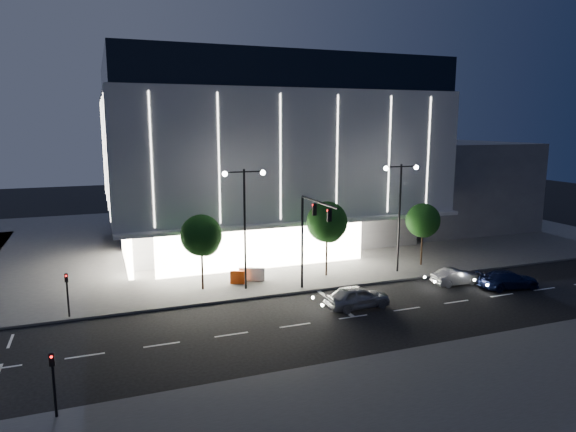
% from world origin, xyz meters
% --- Properties ---
extents(ground, '(160.00, 160.00, 0.00)m').
position_xyz_m(ground, '(0.00, 0.00, 0.00)').
color(ground, black).
rests_on(ground, ground).
extents(sidewalk_museum, '(70.00, 40.00, 0.15)m').
position_xyz_m(sidewalk_museum, '(5.00, 24.00, 0.07)').
color(sidewalk_museum, '#474747').
rests_on(sidewalk_museum, ground).
extents(sidewalk_near, '(70.00, 10.00, 0.15)m').
position_xyz_m(sidewalk_near, '(5.00, -12.00, 0.07)').
color(sidewalk_near, '#474747').
rests_on(sidewalk_near, ground).
extents(museum, '(30.00, 25.80, 18.00)m').
position_xyz_m(museum, '(2.98, 22.31, 9.27)').
color(museum, '#4C4C51').
rests_on(museum, ground).
extents(annex_building, '(16.00, 20.00, 10.00)m').
position_xyz_m(annex_building, '(26.00, 24.00, 5.00)').
color(annex_building, '#4C4C51').
rests_on(annex_building, ground).
extents(traffic_mast, '(0.33, 5.89, 7.07)m').
position_xyz_m(traffic_mast, '(1.00, 3.34, 5.03)').
color(traffic_mast, black).
rests_on(traffic_mast, ground).
extents(street_lamp_west, '(3.16, 0.36, 9.00)m').
position_xyz_m(street_lamp_west, '(-3.00, 6.00, 5.96)').
color(street_lamp_west, black).
rests_on(street_lamp_west, ground).
extents(street_lamp_east, '(3.16, 0.36, 9.00)m').
position_xyz_m(street_lamp_east, '(10.00, 6.00, 5.96)').
color(street_lamp_east, black).
rests_on(street_lamp_east, ground).
extents(ped_signal_far, '(0.22, 0.24, 3.00)m').
position_xyz_m(ped_signal_far, '(-15.00, 4.50, 1.89)').
color(ped_signal_far, black).
rests_on(ped_signal_far, ground).
extents(ped_signal_near, '(0.22, 0.24, 3.00)m').
position_xyz_m(ped_signal_near, '(-15.00, -7.50, 1.89)').
color(ped_signal_near, black).
rests_on(ped_signal_near, ground).
extents(tree_left, '(3.02, 3.02, 5.72)m').
position_xyz_m(tree_left, '(-5.97, 7.02, 4.03)').
color(tree_left, black).
rests_on(tree_left, ground).
extents(tree_mid, '(3.25, 3.25, 6.15)m').
position_xyz_m(tree_mid, '(4.03, 7.02, 4.33)').
color(tree_mid, black).
rests_on(tree_mid, ground).
extents(tree_right, '(2.91, 2.91, 5.51)m').
position_xyz_m(tree_right, '(13.03, 7.02, 3.88)').
color(tree_right, black).
rests_on(tree_right, ground).
extents(car_lead, '(4.53, 1.96, 1.52)m').
position_xyz_m(car_lead, '(3.00, -0.13, 0.76)').
color(car_lead, gray).
rests_on(car_lead, ground).
extents(car_second, '(3.82, 1.34, 1.26)m').
position_xyz_m(car_second, '(12.48, 1.72, 0.63)').
color(car_second, '#989A9F').
rests_on(car_second, ground).
extents(car_third, '(4.81, 2.43, 1.34)m').
position_xyz_m(car_third, '(15.59, -0.35, 0.67)').
color(car_third, '#111A42').
rests_on(car_third, ground).
extents(barrier_a, '(1.11, 0.67, 1.00)m').
position_xyz_m(barrier_a, '(-3.27, 7.34, 0.65)').
color(barrier_a, '#FF4A0E').
rests_on(barrier_a, sidewalk_museum).
extents(barrier_b, '(1.13, 0.52, 1.00)m').
position_xyz_m(barrier_b, '(-2.42, 7.99, 0.65)').
color(barrier_b, white).
rests_on(barrier_b, sidewalk_museum).
extents(barrier_d, '(1.12, 0.60, 1.00)m').
position_xyz_m(barrier_d, '(-1.59, 7.60, 0.65)').
color(barrier_d, silver).
rests_on(barrier_d, sidewalk_museum).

